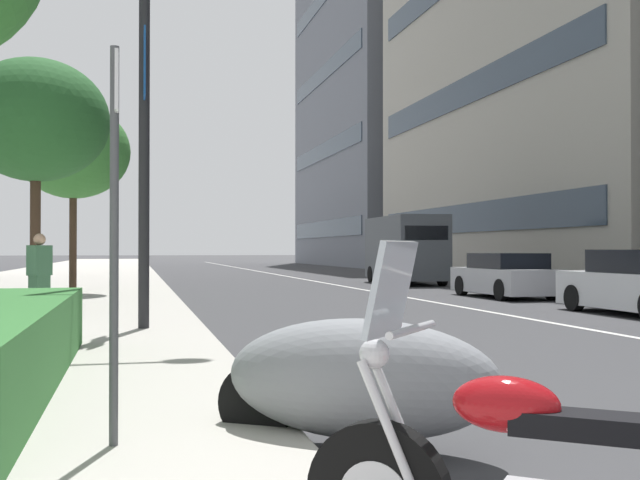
{
  "coord_description": "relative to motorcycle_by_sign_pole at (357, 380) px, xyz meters",
  "views": [
    {
      "loc": [
        -2.78,
        8.04,
        1.45
      ],
      "look_at": [
        15.56,
        3.71,
        1.68
      ],
      "focal_mm": 44.16,
      "sensor_mm": 36.0,
      "label": 1
    }
  ],
  "objects": [
    {
      "name": "sidewalk_right_plaza",
      "position": [
        27.35,
        4.8,
        -0.45
      ],
      "size": [
        160.0,
        8.84,
        0.15
      ],
      "primitive_type": "cube",
      "color": "#B2ADA3",
      "rests_on": "ground"
    },
    {
      "name": "lane_centre_stripe",
      "position": [
        32.35,
        -6.48,
        -0.52
      ],
      "size": [
        110.0,
        0.16,
        0.01
      ],
      "primitive_type": "cube",
      "color": "silver",
      "rests_on": "ground"
    },
    {
      "name": "motorcycle_by_sign_pole",
      "position": [
        0.0,
        0.0,
        0.0
      ],
      "size": [
        1.76,
        2.13,
        0.96
      ],
      "rotation": [
        0.0,
        0.0,
        1.0
      ],
      "color": "gray",
      "rests_on": "ground"
    },
    {
      "name": "car_mid_block_traffic",
      "position": [
        16.39,
        -9.35,
        0.12
      ],
      "size": [
        4.16,
        1.84,
        1.35
      ],
      "rotation": [
        0.0,
        0.0,
        0.01
      ],
      "color": "#B7B7BC",
      "rests_on": "ground"
    },
    {
      "name": "delivery_van_ahead",
      "position": [
        25.92,
        -9.54,
        0.99
      ],
      "size": [
        5.52,
        2.31,
        2.83
      ],
      "rotation": [
        0.0,
        0.0,
        -0.03
      ],
      "color": "#4C5156",
      "rests_on": "ground"
    },
    {
      "name": "parking_sign_by_curb",
      "position": [
        -0.01,
        1.69,
        1.22
      ],
      "size": [
        0.32,
        0.06,
        2.67
      ],
      "color": "#47494C",
      "rests_on": "sidewalk_right_plaza"
    },
    {
      "name": "street_lamp_with_banners",
      "position": [
        7.93,
        1.13,
        5.09
      ],
      "size": [
        1.26,
        2.23,
        9.42
      ],
      "color": "#232326",
      "rests_on": "sidewalk_right_plaza"
    },
    {
      "name": "street_tree_mid_sidewalk",
      "position": [
        12.16,
        3.61,
        3.67
      ],
      "size": [
        3.07,
        3.07,
        5.36
      ],
      "color": "#473323",
      "rests_on": "sidewalk_right_plaza"
    },
    {
      "name": "street_tree_far_plaza",
      "position": [
        19.18,
        3.36,
        3.88
      ],
      "size": [
        3.35,
        3.35,
        5.69
      ],
      "color": "#473323",
      "rests_on": "sidewalk_right_plaza"
    },
    {
      "name": "pedestrian_on_plaza",
      "position": [
        10.1,
        3.29,
        0.43
      ],
      "size": [
        0.47,
        0.46,
        1.61
      ],
      "rotation": [
        0.0,
        0.0,
        4.01
      ],
      "color": "#3F724C",
      "rests_on": "sidewalk_right_plaza"
    },
    {
      "name": "office_tower_mid_left",
      "position": [
        64.3,
        -24.25,
        20.33
      ],
      "size": [
        27.07,
        17.89,
        41.7
      ],
      "color": "slate",
      "rests_on": "ground"
    }
  ]
}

